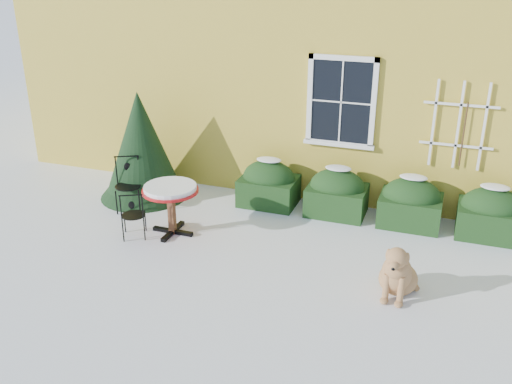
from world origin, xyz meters
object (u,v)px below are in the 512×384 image
at_px(evergreen_shrub, 142,155).
at_px(patio_chair_far, 128,184).
at_px(patio_chair_near, 133,215).
at_px(dog, 397,274).
at_px(bistro_table, 170,194).

height_order(evergreen_shrub, patio_chair_far, evergreen_shrub).
relative_size(patio_chair_near, dog, 0.88).
height_order(evergreen_shrub, patio_chair_near, evergreen_shrub).
xyz_separation_m(bistro_table, patio_chair_near, (-0.53, -0.35, -0.31)).
distance_m(patio_chair_far, dog, 5.21).
xyz_separation_m(bistro_table, dog, (3.81, -0.67, -0.38)).
relative_size(evergreen_shrub, bistro_table, 2.20).
relative_size(patio_chair_near, patio_chair_far, 0.85).
bearing_deg(patio_chair_near, patio_chair_far, -82.05).
xyz_separation_m(bistro_table, patio_chair_far, (-1.23, 0.64, -0.24)).
bearing_deg(patio_chair_near, evergreen_shrub, -92.73).
xyz_separation_m(patio_chair_near, patio_chair_far, (-0.70, 0.99, 0.07)).
bearing_deg(dog, bistro_table, 174.63).
xyz_separation_m(patio_chair_far, dog, (5.04, -1.31, -0.15)).
bearing_deg(bistro_table, patio_chair_far, 152.33).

